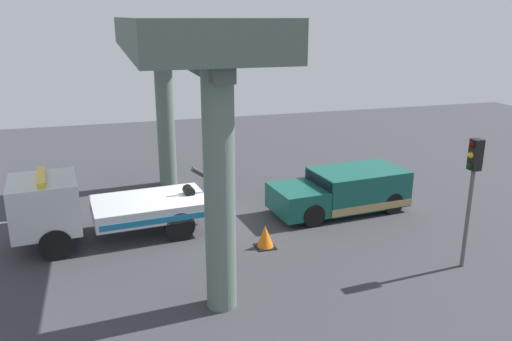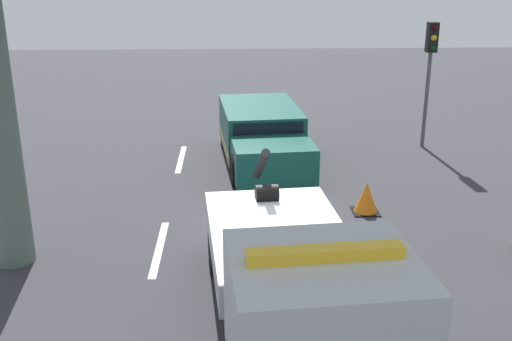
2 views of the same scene
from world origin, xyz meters
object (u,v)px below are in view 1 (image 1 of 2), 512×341
Objects in this scene: tow_truck_white at (91,206)px; traffic_cone_orange at (265,237)px; traffic_light_near at (472,175)px; towed_van_green at (345,191)px.

traffic_cone_orange is at bearing 157.72° from tow_truck_white.
tow_truck_white is at bearing -22.28° from traffic_cone_orange.
traffic_light_near reaches higher than traffic_cone_orange.
tow_truck_white reaches higher than towed_van_green.
traffic_light_near is at bearing 154.04° from tow_truck_white.
traffic_light_near is at bearing 150.52° from traffic_cone_orange.
tow_truck_white is at bearing -25.96° from traffic_light_near.
towed_van_green is at bearing -179.52° from tow_truck_white.
traffic_light_near is at bearing 104.27° from towed_van_green.
towed_van_green is 4.55m from traffic_cone_orange.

